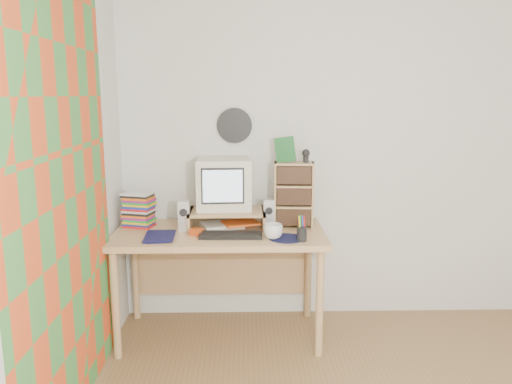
{
  "coord_description": "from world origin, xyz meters",
  "views": [
    {
      "loc": [
        -0.86,
        -1.84,
        1.65
      ],
      "look_at": [
        -0.79,
        1.33,
        1.02
      ],
      "focal_mm": 35.0,
      "sensor_mm": 36.0,
      "label": 1
    }
  ],
  "objects_px": {
    "crt_monitor": "(224,184)",
    "mug": "(273,231)",
    "keyboard": "(231,235)",
    "diary": "(145,235)",
    "cd_rack": "(294,195)",
    "desk": "(220,247)",
    "dvd_stack": "(139,207)"
  },
  "relations": [
    {
      "from": "crt_monitor",
      "to": "mug",
      "type": "distance_m",
      "value": 0.53
    },
    {
      "from": "mug",
      "to": "keyboard",
      "type": "bearing_deg",
      "value": 170.59
    },
    {
      "from": "crt_monitor",
      "to": "keyboard",
      "type": "height_order",
      "value": "crt_monitor"
    },
    {
      "from": "keyboard",
      "to": "diary",
      "type": "distance_m",
      "value": 0.54
    },
    {
      "from": "cd_rack",
      "to": "diary",
      "type": "xyz_separation_m",
      "value": [
        -0.97,
        -0.28,
        -0.2
      ]
    },
    {
      "from": "crt_monitor",
      "to": "diary",
      "type": "xyz_separation_m",
      "value": [
        -0.49,
        -0.31,
        -0.27
      ]
    },
    {
      "from": "desk",
      "to": "crt_monitor",
      "type": "xyz_separation_m",
      "value": [
        0.03,
        0.09,
        0.43
      ]
    },
    {
      "from": "keyboard",
      "to": "desk",
      "type": "bearing_deg",
      "value": 112.49
    },
    {
      "from": "dvd_stack",
      "to": "cd_rack",
      "type": "relative_size",
      "value": 0.61
    },
    {
      "from": "diary",
      "to": "dvd_stack",
      "type": "bearing_deg",
      "value": 104.43
    },
    {
      "from": "cd_rack",
      "to": "mug",
      "type": "bearing_deg",
      "value": -113.26
    },
    {
      "from": "desk",
      "to": "crt_monitor",
      "type": "relative_size",
      "value": 3.85
    },
    {
      "from": "crt_monitor",
      "to": "cd_rack",
      "type": "relative_size",
      "value": 0.82
    },
    {
      "from": "crt_monitor",
      "to": "cd_rack",
      "type": "bearing_deg",
      "value": -7.24
    },
    {
      "from": "crt_monitor",
      "to": "mug",
      "type": "xyz_separation_m",
      "value": [
        0.32,
        -0.34,
        -0.24
      ]
    },
    {
      "from": "dvd_stack",
      "to": "mug",
      "type": "distance_m",
      "value": 0.96
    },
    {
      "from": "desk",
      "to": "keyboard",
      "type": "relative_size",
      "value": 3.49
    },
    {
      "from": "mug",
      "to": "diary",
      "type": "distance_m",
      "value": 0.81
    },
    {
      "from": "keyboard",
      "to": "dvd_stack",
      "type": "xyz_separation_m",
      "value": [
        -0.64,
        0.27,
        0.12
      ]
    },
    {
      "from": "keyboard",
      "to": "mug",
      "type": "relative_size",
      "value": 3.28
    },
    {
      "from": "keyboard",
      "to": "diary",
      "type": "xyz_separation_m",
      "value": [
        -0.54,
        -0.02,
        0.01
      ]
    },
    {
      "from": "desk",
      "to": "dvd_stack",
      "type": "height_order",
      "value": "dvd_stack"
    },
    {
      "from": "diary",
      "to": "mug",
      "type": "bearing_deg",
      "value": -5.15
    },
    {
      "from": "crt_monitor",
      "to": "dvd_stack",
      "type": "distance_m",
      "value": 0.6
    },
    {
      "from": "crt_monitor",
      "to": "dvd_stack",
      "type": "bearing_deg",
      "value": 179.04
    },
    {
      "from": "dvd_stack",
      "to": "diary",
      "type": "height_order",
      "value": "dvd_stack"
    },
    {
      "from": "keyboard",
      "to": "cd_rack",
      "type": "height_order",
      "value": "cd_rack"
    },
    {
      "from": "mug",
      "to": "diary",
      "type": "relative_size",
      "value": 0.53
    },
    {
      "from": "dvd_stack",
      "to": "diary",
      "type": "distance_m",
      "value": 0.33
    },
    {
      "from": "keyboard",
      "to": "mug",
      "type": "bearing_deg",
      "value": -7.99
    },
    {
      "from": "cd_rack",
      "to": "diary",
      "type": "distance_m",
      "value": 1.03
    },
    {
      "from": "crt_monitor",
      "to": "keyboard",
      "type": "bearing_deg",
      "value": -82.57
    }
  ]
}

